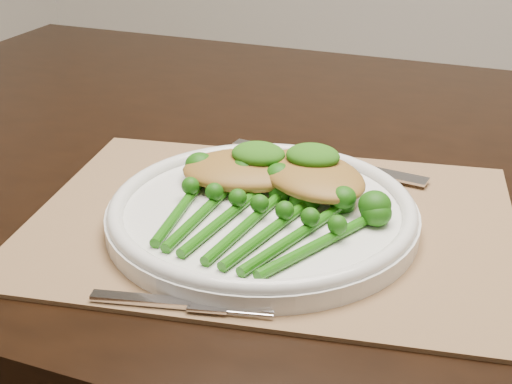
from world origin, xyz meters
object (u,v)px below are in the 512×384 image
(dinner_plate, at_px, (262,212))
(broccolini_bundle, at_px, (248,223))
(placemat, at_px, (272,222))
(chicken_fillet_left, at_px, (250,170))

(dinner_plate, distance_m, broccolini_bundle, 0.04)
(placemat, xyz_separation_m, dinner_plate, (-0.01, -0.01, 0.02))
(placemat, bearing_deg, dinner_plate, -124.47)
(dinner_plate, xyz_separation_m, broccolini_bundle, (0.00, -0.04, 0.01))
(chicken_fillet_left, height_order, broccolini_bundle, chicken_fillet_left)
(placemat, height_order, broccolini_bundle, broccolini_bundle)
(dinner_plate, height_order, broccolini_bundle, broccolini_bundle)
(placemat, bearing_deg, chicken_fillet_left, 125.46)
(dinner_plate, xyz_separation_m, chicken_fillet_left, (-0.03, 0.05, 0.02))
(placemat, height_order, chicken_fillet_left, chicken_fillet_left)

